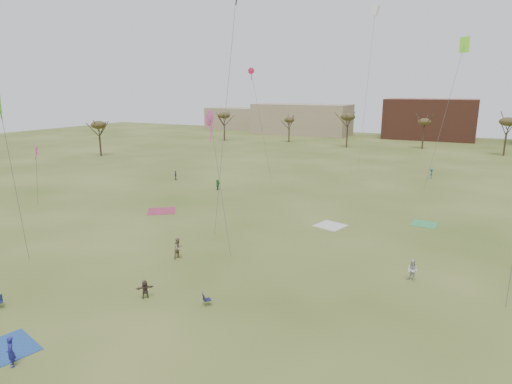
% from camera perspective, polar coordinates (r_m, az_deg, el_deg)
% --- Properties ---
extents(ground, '(260.00, 260.00, 0.00)m').
position_cam_1_polar(ground, '(32.07, -10.07, -14.15)').
color(ground, '#3A4C18').
rests_on(ground, ground).
extents(flyer_near_right, '(0.76, 0.66, 1.74)m').
position_cam_1_polar(flyer_near_right, '(28.20, -29.84, -17.98)').
color(flyer_near_right, navy).
rests_on(flyer_near_right, ground).
extents(spectator_fore_b, '(0.88, 1.05, 1.92)m').
position_cam_1_polar(spectator_fore_b, '(39.26, -10.29, -7.33)').
color(spectator_fore_b, '#91765C').
rests_on(spectator_fore_b, ground).
extents(spectator_fore_c, '(1.15, 1.23, 1.38)m').
position_cam_1_polar(spectator_fore_c, '(32.80, -14.55, -12.39)').
color(spectator_fore_c, '#4C3A36').
rests_on(spectator_fore_c, ground).
extents(spectator_mid_d, '(0.70, 0.98, 1.55)m').
position_cam_1_polar(spectator_mid_d, '(73.08, -10.65, 2.20)').
color(spectator_mid_d, '#7E3B8F').
rests_on(spectator_mid_d, ground).
extents(spectator_mid_e, '(1.04, 0.95, 1.74)m').
position_cam_1_polar(spectator_mid_e, '(36.49, 20.09, -9.76)').
color(spectator_mid_e, silver).
rests_on(spectator_mid_e, ground).
extents(flyer_far_a, '(0.79, 1.53, 1.58)m').
position_cam_1_polar(flyer_far_a, '(65.05, -5.12, 1.01)').
color(flyer_far_a, '#267229').
rests_on(flyer_far_a, ground).
extents(flyer_far_c, '(0.63, 1.09, 1.67)m').
position_cam_1_polar(flyer_far_c, '(78.88, 22.26, 2.29)').
color(flyer_far_c, navy).
rests_on(flyer_far_c, ground).
extents(blanket_blue, '(4.02, 4.02, 0.03)m').
position_cam_1_polar(blanket_blue, '(30.33, -30.66, -17.68)').
color(blanket_blue, '#224B95').
rests_on(blanket_blue, ground).
extents(blanket_cream, '(3.66, 3.66, 0.03)m').
position_cam_1_polar(blanket_cream, '(48.54, 9.86, -4.44)').
color(blanket_cream, silver).
rests_on(blanket_cream, ground).
extents(blanket_plum, '(4.70, 4.70, 0.03)m').
position_cam_1_polar(blanket_plum, '(54.75, -12.45, -2.49)').
color(blanket_plum, '#9A2F4B').
rests_on(blanket_plum, ground).
extents(blanket_olive, '(2.94, 2.94, 0.03)m').
position_cam_1_polar(blanket_olive, '(51.95, 21.48, -4.00)').
color(blanket_olive, '#389A54').
rests_on(blanket_olive, ground).
extents(camp_chair_center, '(0.73, 0.74, 0.87)m').
position_cam_1_polar(camp_chair_center, '(31.22, -6.55, -14.30)').
color(camp_chair_center, '#17153C').
rests_on(camp_chair_center, ground).
extents(kites_aloft, '(66.06, 69.86, 27.90)m').
position_cam_1_polar(kites_aloft, '(56.77, 9.24, 20.91)').
color(kites_aloft, red).
rests_on(kites_aloft, ground).
extents(tree_line, '(117.44, 49.32, 8.91)m').
position_cam_1_polar(tree_line, '(103.88, 15.75, 8.73)').
color(tree_line, '#3A2B1E').
rests_on(tree_line, ground).
extents(building_tan, '(32.00, 14.00, 10.00)m').
position_cam_1_polar(building_tan, '(147.47, 6.10, 9.60)').
color(building_tan, '#937F60').
rests_on(building_tan, ground).
extents(building_brick, '(26.00, 16.00, 12.00)m').
position_cam_1_polar(building_brick, '(143.28, 22.16, 8.98)').
color(building_brick, brown).
rests_on(building_brick, ground).
extents(building_tan_west, '(20.00, 12.00, 8.00)m').
position_cam_1_polar(building_tan_west, '(166.71, -2.83, 9.75)').
color(building_tan_west, '#937F60').
rests_on(building_tan_west, ground).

